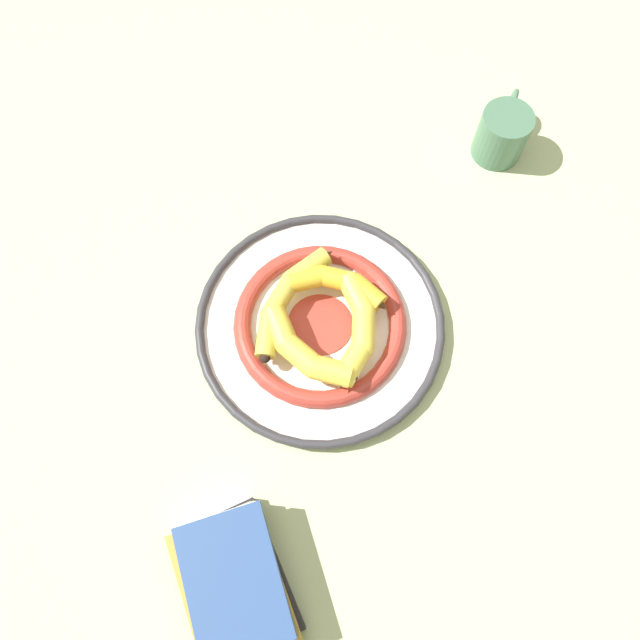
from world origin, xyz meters
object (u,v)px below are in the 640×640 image
at_px(banana_a, 358,330).
at_px(banana_c, 287,297).
at_px(banana_b, 340,284).
at_px(decorative_bowl, 320,325).
at_px(banana_d, 302,350).
at_px(coffee_mug, 503,133).
at_px(book_stack, 234,585).

xyz_separation_m(banana_a, banana_c, (0.10, 0.07, -0.00)).
bearing_deg(banana_c, banana_b, 133.40).
xyz_separation_m(decorative_bowl, banana_b, (0.03, -0.05, 0.03)).
bearing_deg(banana_c, banana_a, 91.57).
bearing_deg(banana_c, decorative_bowl, 86.47).
relative_size(banana_a, banana_d, 0.99).
height_order(banana_c, coffee_mug, coffee_mug).
height_order(banana_b, coffee_mug, coffee_mug).
height_order(banana_b, book_stack, book_stack).
bearing_deg(banana_b, book_stack, 86.16).
bearing_deg(book_stack, banana_a, -41.61).
xyz_separation_m(decorative_bowl, banana_c, (0.05, 0.03, 0.03)).
xyz_separation_m(banana_b, coffee_mug, (0.13, -0.37, -0.00)).
bearing_deg(book_stack, coffee_mug, -46.62).
height_order(banana_a, banana_d, banana_d).
distance_m(banana_a, book_stack, 0.39).
relative_size(banana_c, book_stack, 0.86).
xyz_separation_m(banana_c, book_stack, (-0.33, 0.23, -0.01)).
bearing_deg(banana_b, banana_a, 123.87).
bearing_deg(banana_c, banana_d, 44.04).
height_order(banana_a, banana_c, banana_a).
xyz_separation_m(banana_a, banana_b, (0.08, -0.01, -0.00)).
distance_m(banana_b, book_stack, 0.45).
bearing_deg(coffee_mug, book_stack, 169.24).
xyz_separation_m(banana_c, banana_d, (-0.09, 0.02, 0.00)).
xyz_separation_m(banana_b, banana_c, (0.02, 0.08, -0.00)).
relative_size(decorative_bowl, banana_d, 2.23).
relative_size(decorative_bowl, banana_b, 2.89).
height_order(banana_c, book_stack, book_stack).
bearing_deg(banana_b, banana_d, 76.42).
bearing_deg(banana_d, book_stack, -63.53).
xyz_separation_m(banana_a, book_stack, (-0.24, 0.30, -0.02)).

